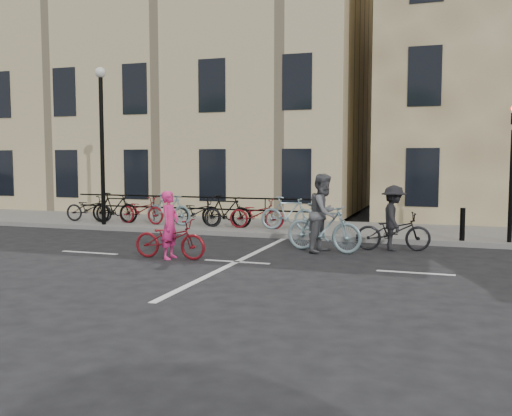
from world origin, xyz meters
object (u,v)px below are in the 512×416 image
(cyclist_grey, at_px, (324,221))
(cyclist_dark, at_px, (393,225))
(cyclist_pink, at_px, (170,235))
(lamp_post, at_px, (102,126))

(cyclist_grey, bearing_deg, cyclist_dark, -49.99)
(cyclist_grey, bearing_deg, cyclist_pink, 136.89)
(cyclist_pink, relative_size, cyclist_dark, 0.91)
(cyclist_pink, xyz_separation_m, cyclist_grey, (3.27, 2.14, 0.25))
(lamp_post, bearing_deg, cyclist_dark, -8.92)
(cyclist_dark, bearing_deg, cyclist_grey, 104.25)
(lamp_post, distance_m, cyclist_pink, 7.23)
(cyclist_grey, bearing_deg, lamp_post, 87.45)
(cyclist_pink, distance_m, cyclist_dark, 5.76)
(lamp_post, xyz_separation_m, cyclist_pink, (4.84, -4.50, -2.92))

